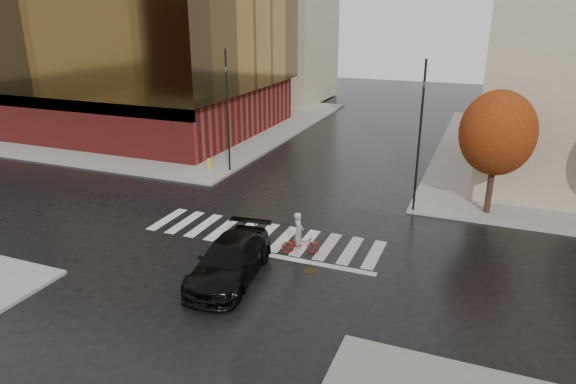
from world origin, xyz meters
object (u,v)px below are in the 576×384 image
(sedan, at_px, (230,261))
(cyclist, at_px, (300,240))
(fire_hydrant, at_px, (209,163))
(traffic_light_nw, at_px, (227,102))
(traffic_light_ne, at_px, (420,126))

(sedan, bearing_deg, cyclist, 53.77)
(cyclist, xyz_separation_m, fire_hydrant, (-10.09, 9.34, -0.11))
(traffic_light_nw, bearing_deg, fire_hydrant, -72.94)
(sedan, relative_size, fire_hydrant, 7.48)
(traffic_light_nw, relative_size, fire_hydrant, 10.63)
(fire_hydrant, bearing_deg, traffic_light_nw, 9.90)
(cyclist, xyz_separation_m, traffic_light_ne, (3.97, 6.90, 4.09))
(sedan, xyz_separation_m, traffic_light_ne, (5.80, 10.11, 3.95))
(traffic_light_nw, distance_m, traffic_light_ne, 12.89)
(sedan, relative_size, traffic_light_ne, 0.70)
(sedan, xyz_separation_m, traffic_light_nw, (-6.80, 12.81, 3.91))
(fire_hydrant, bearing_deg, sedan, -56.66)
(traffic_light_ne, xyz_separation_m, fire_hydrant, (-14.06, 2.45, -4.20))
(traffic_light_nw, distance_m, fire_hydrant, 4.42)
(traffic_light_nw, height_order, fire_hydrant, traffic_light_nw)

